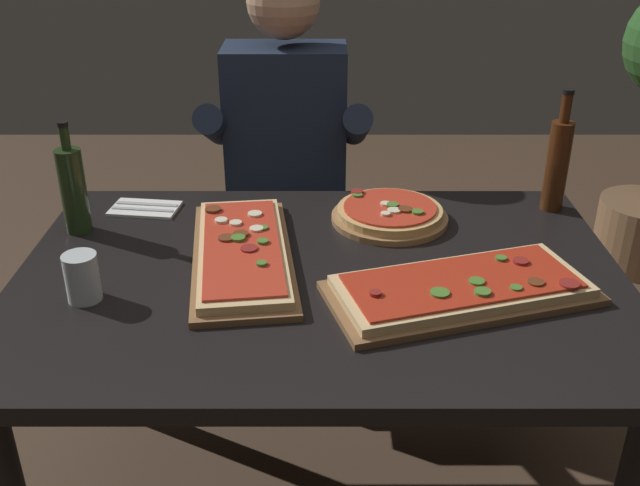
{
  "coord_description": "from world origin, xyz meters",
  "views": [
    {
      "loc": [
        0.0,
        -1.47,
        1.56
      ],
      "look_at": [
        0.0,
        0.05,
        0.79
      ],
      "focal_mm": 41.14,
      "sensor_mm": 36.0,
      "label": 1
    }
  ],
  "objects_px": {
    "dining_table": "(320,307)",
    "oil_bottle_amber": "(558,162)",
    "diner_chair": "(289,216)",
    "tumbler_near_camera": "(82,277)",
    "pizza_rectangular_left": "(242,252)",
    "wine_bottle_dark": "(73,189)",
    "pizza_round_far": "(390,214)",
    "pizza_rectangular_front": "(461,289)",
    "seated_diner": "(286,159)"
  },
  "relations": [
    {
      "from": "dining_table",
      "to": "oil_bottle_amber",
      "type": "relative_size",
      "value": 4.23
    },
    {
      "from": "diner_chair",
      "to": "tumbler_near_camera",
      "type": "bearing_deg",
      "value": -112.16
    },
    {
      "from": "pizza_rectangular_left",
      "to": "oil_bottle_amber",
      "type": "xyz_separation_m",
      "value": [
        0.82,
        0.3,
        0.11
      ]
    },
    {
      "from": "wine_bottle_dark",
      "to": "tumbler_near_camera",
      "type": "bearing_deg",
      "value": -71.79
    },
    {
      "from": "pizza_round_far",
      "to": "oil_bottle_amber",
      "type": "height_order",
      "value": "oil_bottle_amber"
    },
    {
      "from": "dining_table",
      "to": "pizza_round_far",
      "type": "distance_m",
      "value": 0.35
    },
    {
      "from": "pizza_rectangular_front",
      "to": "wine_bottle_dark",
      "type": "xyz_separation_m",
      "value": [
        -0.92,
        0.33,
        0.1
      ]
    },
    {
      "from": "pizza_rectangular_left",
      "to": "pizza_round_far",
      "type": "relative_size",
      "value": 1.95
    },
    {
      "from": "pizza_rectangular_front",
      "to": "wine_bottle_dark",
      "type": "bearing_deg",
      "value": 160.41
    },
    {
      "from": "diner_chair",
      "to": "wine_bottle_dark",
      "type": "bearing_deg",
      "value": -128.59
    },
    {
      "from": "wine_bottle_dark",
      "to": "tumbler_near_camera",
      "type": "relative_size",
      "value": 2.71
    },
    {
      "from": "oil_bottle_amber",
      "to": "tumbler_near_camera",
      "type": "bearing_deg",
      "value": -157.25
    },
    {
      "from": "tumbler_near_camera",
      "to": "diner_chair",
      "type": "distance_m",
      "value": 1.1
    },
    {
      "from": "pizza_rectangular_left",
      "to": "pizza_round_far",
      "type": "xyz_separation_m",
      "value": [
        0.37,
        0.22,
        -0.0
      ]
    },
    {
      "from": "pizza_round_far",
      "to": "pizza_rectangular_left",
      "type": "bearing_deg",
      "value": -149.57
    },
    {
      "from": "dining_table",
      "to": "tumbler_near_camera",
      "type": "xyz_separation_m",
      "value": [
        -0.51,
        -0.12,
        0.15
      ]
    },
    {
      "from": "wine_bottle_dark",
      "to": "seated_diner",
      "type": "bearing_deg",
      "value": 45.48
    },
    {
      "from": "pizza_rectangular_front",
      "to": "oil_bottle_amber",
      "type": "relative_size",
      "value": 1.89
    },
    {
      "from": "tumbler_near_camera",
      "to": "diner_chair",
      "type": "relative_size",
      "value": 0.12
    },
    {
      "from": "pizza_rectangular_front",
      "to": "wine_bottle_dark",
      "type": "height_order",
      "value": "wine_bottle_dark"
    },
    {
      "from": "pizza_rectangular_left",
      "to": "diner_chair",
      "type": "xyz_separation_m",
      "value": [
        0.08,
        0.79,
        -0.27
      ]
    },
    {
      "from": "tumbler_near_camera",
      "to": "pizza_round_far",
      "type": "bearing_deg",
      "value": 29.94
    },
    {
      "from": "pizza_rectangular_front",
      "to": "tumbler_near_camera",
      "type": "distance_m",
      "value": 0.81
    },
    {
      "from": "pizza_round_far",
      "to": "oil_bottle_amber",
      "type": "relative_size",
      "value": 0.93
    },
    {
      "from": "diner_chair",
      "to": "pizza_rectangular_left",
      "type": "bearing_deg",
      "value": -95.43
    },
    {
      "from": "pizza_rectangular_left",
      "to": "diner_chair",
      "type": "distance_m",
      "value": 0.84
    },
    {
      "from": "tumbler_near_camera",
      "to": "seated_diner",
      "type": "xyz_separation_m",
      "value": [
        0.4,
        0.85,
        -0.05
      ]
    },
    {
      "from": "dining_table",
      "to": "diner_chair",
      "type": "relative_size",
      "value": 1.61
    },
    {
      "from": "dining_table",
      "to": "oil_bottle_amber",
      "type": "distance_m",
      "value": 0.76
    },
    {
      "from": "wine_bottle_dark",
      "to": "tumbler_near_camera",
      "type": "height_order",
      "value": "wine_bottle_dark"
    },
    {
      "from": "oil_bottle_amber",
      "to": "diner_chair",
      "type": "xyz_separation_m",
      "value": [
        -0.74,
        0.5,
        -0.39
      ]
    },
    {
      "from": "dining_table",
      "to": "pizza_round_far",
      "type": "xyz_separation_m",
      "value": [
        0.18,
        0.28,
        0.11
      ]
    },
    {
      "from": "dining_table",
      "to": "pizza_round_far",
      "type": "relative_size",
      "value": 4.57
    },
    {
      "from": "wine_bottle_dark",
      "to": "oil_bottle_amber",
      "type": "distance_m",
      "value": 1.26
    },
    {
      "from": "pizza_rectangular_front",
      "to": "oil_bottle_amber",
      "type": "bearing_deg",
      "value": 55.07
    },
    {
      "from": "oil_bottle_amber",
      "to": "seated_diner",
      "type": "bearing_deg",
      "value": 153.0
    },
    {
      "from": "tumbler_near_camera",
      "to": "diner_chair",
      "type": "xyz_separation_m",
      "value": [
        0.4,
        0.97,
        -0.31
      ]
    },
    {
      "from": "oil_bottle_amber",
      "to": "tumbler_near_camera",
      "type": "distance_m",
      "value": 1.24
    },
    {
      "from": "pizza_rectangular_left",
      "to": "oil_bottle_amber",
      "type": "height_order",
      "value": "oil_bottle_amber"
    },
    {
      "from": "pizza_round_far",
      "to": "wine_bottle_dark",
      "type": "relative_size",
      "value": 1.06
    },
    {
      "from": "pizza_round_far",
      "to": "tumbler_near_camera",
      "type": "distance_m",
      "value": 0.8
    },
    {
      "from": "oil_bottle_amber",
      "to": "wine_bottle_dark",
      "type": "bearing_deg",
      "value": -173.64
    },
    {
      "from": "dining_table",
      "to": "pizza_rectangular_left",
      "type": "height_order",
      "value": "pizza_rectangular_left"
    },
    {
      "from": "dining_table",
      "to": "pizza_rectangular_front",
      "type": "height_order",
      "value": "pizza_rectangular_front"
    },
    {
      "from": "dining_table",
      "to": "pizza_round_far",
      "type": "bearing_deg",
      "value": 56.68
    },
    {
      "from": "dining_table",
      "to": "tumbler_near_camera",
      "type": "relative_size",
      "value": 13.12
    },
    {
      "from": "diner_chair",
      "to": "seated_diner",
      "type": "bearing_deg",
      "value": -90.0
    },
    {
      "from": "oil_bottle_amber",
      "to": "tumbler_near_camera",
      "type": "relative_size",
      "value": 3.1
    },
    {
      "from": "pizza_round_far",
      "to": "tumbler_near_camera",
      "type": "height_order",
      "value": "tumbler_near_camera"
    },
    {
      "from": "seated_diner",
      "to": "oil_bottle_amber",
      "type": "bearing_deg",
      "value": -27.0
    }
  ]
}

